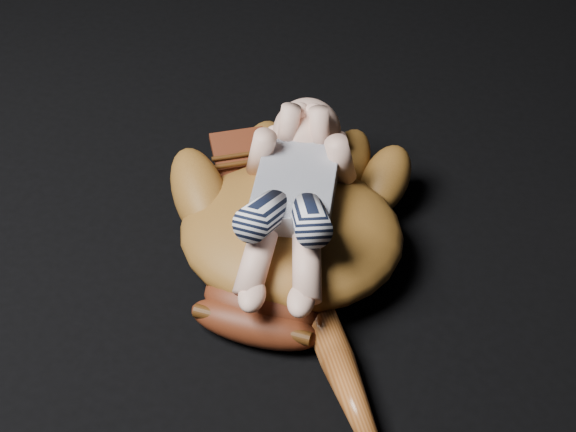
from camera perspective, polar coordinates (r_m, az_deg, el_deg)
The scene contains 3 objects.
baseball_glove at distance 1.18m, azimuth 0.22°, elevation -0.55°, with size 0.38×0.43×0.13m, color brown, non-canonical shape.
newborn_baby at distance 1.14m, azimuth 0.29°, elevation 1.30°, with size 0.17×0.37×0.15m, color #E1A991, non-canonical shape.
baseball_bat at distance 1.07m, azimuth 3.67°, elevation -10.37°, with size 0.04×0.46×0.04m, color brown, non-canonical shape.
Camera 1 is at (0.27, -0.86, 0.86)m, focal length 55.00 mm.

